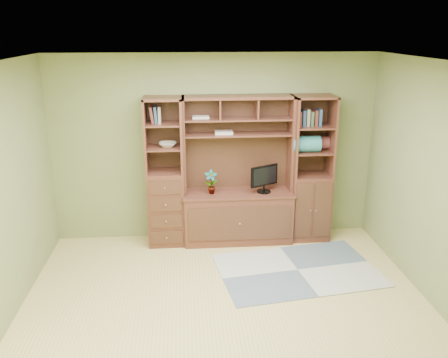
{
  "coord_description": "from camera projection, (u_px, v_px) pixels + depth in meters",
  "views": [
    {
      "loc": [
        -0.42,
        -4.43,
        2.92
      ],
      "look_at": [
        0.07,
        1.2,
        1.1
      ],
      "focal_mm": 38.0,
      "sensor_mm": 36.0,
      "label": 1
    }
  ],
  "objects": [
    {
      "name": "monitor",
      "position": [
        264.0,
        174.0,
        6.49
      ],
      "size": [
        0.47,
        0.37,
        0.53
      ],
      "primitive_type": "cube",
      "rotation": [
        0.0,
        0.0,
        0.48
      ],
      "color": "black",
      "rests_on": "center_hutch"
    },
    {
      "name": "room",
      "position": [
        228.0,
        197.0,
        4.73
      ],
      "size": [
        4.6,
        4.1,
        2.64
      ],
      "color": "#D4BC6F",
      "rests_on": "ground"
    },
    {
      "name": "rug",
      "position": [
        298.0,
        270.0,
        5.95
      ],
      "size": [
        2.11,
        1.56,
        0.01
      ],
      "primitive_type": "cube",
      "rotation": [
        0.0,
        0.0,
        0.15
      ],
      "color": "gray",
      "rests_on": "ground"
    },
    {
      "name": "left_tower",
      "position": [
        165.0,
        173.0,
        6.44
      ],
      "size": [
        0.5,
        0.45,
        2.05
      ],
      "primitive_type": "cube",
      "color": "#552A1D",
      "rests_on": "ground"
    },
    {
      "name": "orchid",
      "position": [
        211.0,
        182.0,
        6.46
      ],
      "size": [
        0.18,
        0.12,
        0.34
      ],
      "primitive_type": "imported",
      "color": "#A25837",
      "rests_on": "center_hutch"
    },
    {
      "name": "center_hutch",
      "position": [
        238.0,
        172.0,
        6.49
      ],
      "size": [
        1.54,
        0.53,
        2.05
      ],
      "primitive_type": "cube",
      "color": "#552A1D",
      "rests_on": "ground"
    },
    {
      "name": "magazines",
      "position": [
        224.0,
        132.0,
        6.39
      ],
      "size": [
        0.24,
        0.18,
        0.04
      ],
      "primitive_type": "cube",
      "color": "#BDB3A1",
      "rests_on": "center_hutch"
    },
    {
      "name": "right_tower",
      "position": [
        311.0,
        169.0,
        6.61
      ],
      "size": [
        0.55,
        0.45,
        2.05
      ],
      "primitive_type": "cube",
      "color": "#552A1D",
      "rests_on": "ground"
    },
    {
      "name": "blanket_red",
      "position": [
        322.0,
        143.0,
        6.59
      ],
      "size": [
        0.32,
        0.18,
        0.18
      ],
      "primitive_type": "cube",
      "color": "brown",
      "rests_on": "right_tower"
    },
    {
      "name": "blanket_teal",
      "position": [
        306.0,
        144.0,
        6.44
      ],
      "size": [
        0.38,
        0.22,
        0.22
      ],
      "primitive_type": "cube",
      "color": "#2E7679",
      "rests_on": "right_tower"
    },
    {
      "name": "bowl",
      "position": [
        168.0,
        145.0,
        6.33
      ],
      "size": [
        0.23,
        0.23,
        0.06
      ],
      "primitive_type": "imported",
      "color": "beige",
      "rests_on": "left_tower"
    }
  ]
}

